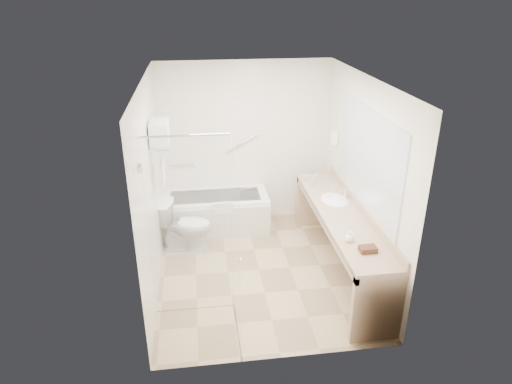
{
  "coord_description": "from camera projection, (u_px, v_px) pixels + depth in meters",
  "views": [
    {
      "loc": [
        -0.73,
        -5.07,
        3.42
      ],
      "look_at": [
        0.0,
        0.3,
        1.0
      ],
      "focal_mm": 32.0,
      "sensor_mm": 36.0,
      "label": 1
    }
  ],
  "objects": [
    {
      "name": "water_bottle_left",
      "position": [
        333.0,
        189.0,
        6.2
      ],
      "size": [
        0.06,
        0.06,
        0.18
      ],
      "rotation": [
        0.0,
        0.0,
        -0.06
      ],
      "color": "silver",
      "rests_on": "vanity_counter"
    },
    {
      "name": "faucet",
      "position": [
        346.0,
        193.0,
        6.06
      ],
      "size": [
        0.03,
        0.03,
        0.14
      ],
      "primitive_type": "cylinder",
      "color": "silver",
      "rests_on": "vanity_counter"
    },
    {
      "name": "wall_front",
      "position": [
        284.0,
        252.0,
        4.11
      ],
      "size": [
        2.6,
        0.1,
        2.5
      ],
      "primitive_type": "cube",
      "color": "silver",
      "rests_on": "ground"
    },
    {
      "name": "water_bottle_mid",
      "position": [
        315.0,
        177.0,
        6.58
      ],
      "size": [
        0.06,
        0.06,
        0.19
      ],
      "rotation": [
        0.0,
        0.0,
        -0.41
      ],
      "color": "silver",
      "rests_on": "vanity_counter"
    },
    {
      "name": "vanity_counter",
      "position": [
        340.0,
        228.0,
        5.8
      ],
      "size": [
        0.55,
        2.7,
        0.95
      ],
      "color": "tan",
      "rests_on": "floor"
    },
    {
      "name": "wall_right",
      "position": [
        362.0,
        178.0,
        5.72
      ],
      "size": [
        0.1,
        3.2,
        2.5
      ],
      "primitive_type": "cube",
      "color": "silver",
      "rests_on": "ground"
    },
    {
      "name": "wall_left",
      "position": [
        151.0,
        189.0,
        5.4
      ],
      "size": [
        0.1,
        3.2,
        2.5
      ],
      "primitive_type": "cube",
      "color": "silver",
      "rests_on": "ground"
    },
    {
      "name": "hairdryer_unit",
      "position": [
        335.0,
        138.0,
        6.58
      ],
      "size": [
        0.08,
        0.1,
        0.18
      ],
      "primitive_type": "cube",
      "color": "white",
      "rests_on": "wall_right"
    },
    {
      "name": "drinking_glass_near",
      "position": [
        306.0,
        177.0,
        6.69
      ],
      "size": [
        0.07,
        0.07,
        0.08
      ],
      "primitive_type": "cylinder",
      "rotation": [
        0.0,
        0.0,
        0.17
      ],
      "color": "silver",
      "rests_on": "vanity_counter"
    },
    {
      "name": "amenity_basket",
      "position": [
        368.0,
        249.0,
        4.86
      ],
      "size": [
        0.19,
        0.13,
        0.06
      ],
      "primitive_type": "cube",
      "rotation": [
        0.0,
        0.0,
        0.04
      ],
      "color": "#4A2A1A",
      "rests_on": "vanity_counter"
    },
    {
      "name": "toilet",
      "position": [
        186.0,
        226.0,
        6.44
      ],
      "size": [
        0.81,
        0.57,
        0.72
      ],
      "primitive_type": "imported",
      "rotation": [
        0.0,
        0.0,
        1.34
      ],
      "color": "white",
      "rests_on": "floor"
    },
    {
      "name": "grab_bar_short",
      "position": [
        184.0,
        165.0,
        6.98
      ],
      "size": [
        0.4,
        0.03,
        0.03
      ],
      "primitive_type": "cylinder",
      "rotation": [
        0.0,
        1.57,
        0.0
      ],
      "color": "silver",
      "rests_on": "wall_back"
    },
    {
      "name": "soap_bottle_b",
      "position": [
        349.0,
        238.0,
        5.05
      ],
      "size": [
        0.11,
        0.14,
        0.1
      ],
      "primitive_type": "imported",
      "rotation": [
        0.0,
        0.0,
        0.16
      ],
      "color": "white",
      "rests_on": "vanity_counter"
    },
    {
      "name": "wall_back",
      "position": [
        245.0,
        143.0,
        7.01
      ],
      "size": [
        2.6,
        0.1,
        2.5
      ],
      "primitive_type": "cube",
      "color": "silver",
      "rests_on": "ground"
    },
    {
      "name": "water_bottle_right",
      "position": [
        312.0,
        179.0,
        6.48
      ],
      "size": [
        0.06,
        0.06,
        0.2
      ],
      "rotation": [
        0.0,
        0.0,
        -0.07
      ],
      "color": "silver",
      "rests_on": "vanity_counter"
    },
    {
      "name": "floor",
      "position": [
        259.0,
        270.0,
        6.07
      ],
      "size": [
        3.2,
        3.2,
        0.0
      ],
      "primitive_type": "plane",
      "color": "tan",
      "rests_on": "ground"
    },
    {
      "name": "towel_shelf",
      "position": [
        160.0,
        139.0,
        5.53
      ],
      "size": [
        0.24,
        0.55,
        0.81
      ],
      "color": "silver",
      "rests_on": "wall_left"
    },
    {
      "name": "grab_bar_long",
      "position": [
        242.0,
        144.0,
        6.97
      ],
      "size": [
        0.53,
        0.03,
        0.33
      ],
      "primitive_type": "cylinder",
      "rotation": [
        0.0,
        1.05,
        0.0
      ],
      "color": "silver",
      "rests_on": "wall_back"
    },
    {
      "name": "drinking_glass_far",
      "position": [
        329.0,
        197.0,
        6.05
      ],
      "size": [
        0.08,
        0.08,
        0.08
      ],
      "primitive_type": "cylinder",
      "rotation": [
        0.0,
        0.0,
        -0.36
      ],
      "color": "silver",
      "rests_on": "vanity_counter"
    },
    {
      "name": "ceiling",
      "position": [
        260.0,
        80.0,
        5.05
      ],
      "size": [
        2.6,
        3.2,
        0.1
      ],
      "primitive_type": "cube",
      "color": "silver",
      "rests_on": "wall_back"
    },
    {
      "name": "soap_bottle_a",
      "position": [
        351.0,
        239.0,
        5.07
      ],
      "size": [
        0.07,
        0.12,
        0.05
      ],
      "primitive_type": "imported",
      "rotation": [
        0.0,
        0.0,
        0.14
      ],
      "color": "white",
      "rests_on": "vanity_counter"
    },
    {
      "name": "bathtub",
      "position": [
        216.0,
        212.0,
        7.02
      ],
      "size": [
        1.6,
        0.73,
        0.59
      ],
      "color": "white",
      "rests_on": "floor"
    },
    {
      "name": "sink",
      "position": [
        335.0,
        201.0,
        6.09
      ],
      "size": [
        0.4,
        0.52,
        0.14
      ],
      "primitive_type": "ellipsoid",
      "color": "white",
      "rests_on": "vanity_counter"
    },
    {
      "name": "mirror",
      "position": [
        368.0,
        159.0,
        5.46
      ],
      "size": [
        0.02,
        2.0,
        1.2
      ],
      "primitive_type": "cube",
      "color": "silver",
      "rests_on": "wall_right"
    },
    {
      "name": "shower_enclosure",
      "position": [
        212.0,
        237.0,
        4.72
      ],
      "size": [
        0.96,
        0.91,
        2.11
      ],
      "color": "silver",
      "rests_on": "floor"
    }
  ]
}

